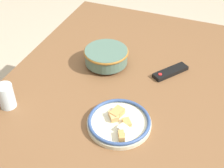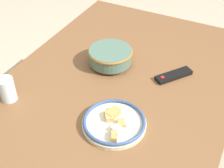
{
  "view_description": "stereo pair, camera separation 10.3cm",
  "coord_description": "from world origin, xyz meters",
  "views": [
    {
      "loc": [
        1.03,
        0.39,
        1.64
      ],
      "look_at": [
        0.04,
        -0.0,
        0.75
      ],
      "focal_mm": 50.0,
      "sensor_mm": 36.0,
      "label": 1
    },
    {
      "loc": [
        0.99,
        0.48,
        1.64
      ],
      "look_at": [
        0.04,
        -0.0,
        0.75
      ],
      "focal_mm": 50.0,
      "sensor_mm": 36.0,
      "label": 2
    }
  ],
  "objects": [
    {
      "name": "food_plate",
      "position": [
        0.22,
        0.1,
        0.72
      ],
      "size": [
        0.26,
        0.26,
        0.04
      ],
      "color": "beige",
      "rests_on": "dining_table"
    },
    {
      "name": "drinking_glass",
      "position": [
        0.29,
        -0.38,
        0.76
      ],
      "size": [
        0.07,
        0.07,
        0.11
      ],
      "color": "silver",
      "rests_on": "dining_table"
    },
    {
      "name": "tv_remote",
      "position": [
        -0.19,
        0.22,
        0.71
      ],
      "size": [
        0.18,
        0.15,
        0.02
      ],
      "rotation": [
        0.0,
        0.0,
        4.07
      ],
      "color": "black",
      "rests_on": "dining_table"
    },
    {
      "name": "dining_table",
      "position": [
        0.0,
        0.0,
        0.64
      ],
      "size": [
        1.55,
        1.04,
        0.7
      ],
      "color": "brown",
      "rests_on": "ground_plane"
    },
    {
      "name": "noodle_bowl",
      "position": [
        -0.15,
        -0.1,
        0.76
      ],
      "size": [
        0.22,
        0.22,
        0.09
      ],
      "color": "#4C6B5B",
      "rests_on": "dining_table"
    }
  ]
}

